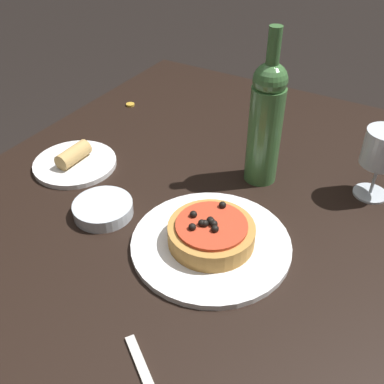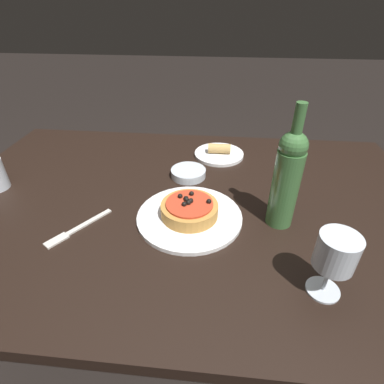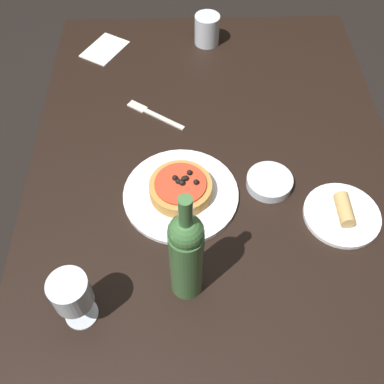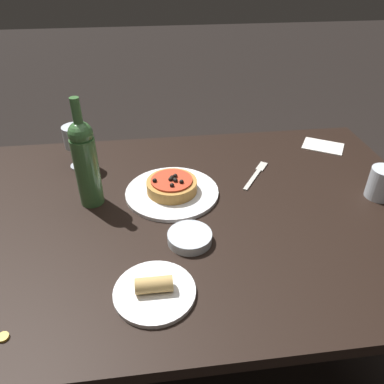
# 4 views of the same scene
# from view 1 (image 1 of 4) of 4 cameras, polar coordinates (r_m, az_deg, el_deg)

# --- Properties ---
(dining_table) EXTENTS (1.53, 1.00, 0.76)m
(dining_table) POSITION_cam_1_polar(r_m,az_deg,el_deg) (0.92, -3.62, -9.49)
(dining_table) COLOR black
(dining_table) RESTS_ON ground_plane
(dinner_plate) EXTENTS (0.30, 0.30, 0.01)m
(dinner_plate) POSITION_cam_1_polar(r_m,az_deg,el_deg) (0.84, 2.42, -6.57)
(dinner_plate) COLOR white
(dinner_plate) RESTS_ON dining_table
(pizza) EXTENTS (0.16, 0.16, 0.05)m
(pizza) POSITION_cam_1_polar(r_m,az_deg,el_deg) (0.82, 2.46, -5.21)
(pizza) COLOR #BC843D
(pizza) RESTS_ON dinner_plate
(wine_glass) EXTENTS (0.08, 0.08, 0.15)m
(wine_glass) POSITION_cam_1_polar(r_m,az_deg,el_deg) (0.98, 23.09, 4.88)
(wine_glass) COLOR silver
(wine_glass) RESTS_ON dining_table
(wine_bottle) EXTENTS (0.07, 0.07, 0.34)m
(wine_bottle) POSITION_cam_1_polar(r_m,az_deg,el_deg) (0.95, 9.34, 8.92)
(wine_bottle) COLOR #3D6B38
(wine_bottle) RESTS_ON dining_table
(side_bowl) EXTENTS (0.12, 0.12, 0.03)m
(side_bowl) POSITION_cam_1_polar(r_m,az_deg,el_deg) (0.92, -11.12, -2.00)
(side_bowl) COLOR silver
(side_bowl) RESTS_ON dining_table
(side_plate) EXTENTS (0.19, 0.19, 0.05)m
(side_plate) POSITION_cam_1_polar(r_m,az_deg,el_deg) (1.08, -14.67, 3.74)
(side_plate) COLOR white
(side_plate) RESTS_ON dining_table
(bottle_cap) EXTENTS (0.02, 0.02, 0.01)m
(bottle_cap) POSITION_cam_1_polar(r_m,az_deg,el_deg) (1.33, -7.85, 10.93)
(bottle_cap) COLOR gold
(bottle_cap) RESTS_ON dining_table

